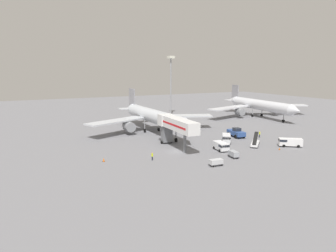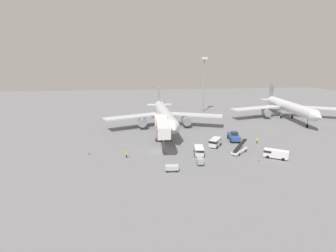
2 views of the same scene
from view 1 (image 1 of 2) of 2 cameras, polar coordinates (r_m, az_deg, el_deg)
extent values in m
plane|color=slate|center=(71.17, 1.42, -4.78)|extent=(300.00, 300.00, 0.00)
cylinder|color=silver|center=(91.17, -2.51, 1.78)|extent=(4.25, 33.80, 4.05)
cone|color=silver|center=(74.70, 3.63, -0.13)|extent=(3.99, 4.02, 3.97)
cone|color=silver|center=(109.42, -6.96, 3.31)|extent=(3.88, 6.25, 3.84)
cube|color=gray|center=(107.58, -6.71, 5.20)|extent=(0.39, 4.89, 6.47)
cube|color=silver|center=(108.42, -5.38, 3.39)|extent=(4.88, 3.59, 0.24)
cube|color=silver|center=(106.70, -7.80, 3.22)|extent=(4.88, 3.59, 0.24)
cube|color=silver|center=(98.62, 2.53, 1.90)|extent=(19.64, 11.63, 0.44)
cube|color=silver|center=(89.89, -9.50, 0.94)|extent=(19.61, 11.82, 0.44)
cylinder|color=gray|center=(96.23, 1.21, 0.65)|extent=(2.92, 3.78, 2.90)
cylinder|color=gray|center=(90.07, -7.25, -0.11)|extent=(2.92, 3.78, 2.90)
cylinder|color=gray|center=(80.10, 1.49, -1.47)|extent=(0.28, 0.28, 3.24)
cylinder|color=black|center=(80.45, 1.49, -2.60)|extent=(0.36, 1.10, 1.10)
cylinder|color=gray|center=(94.41, -1.74, 0.34)|extent=(0.28, 0.28, 3.24)
cylinder|color=black|center=(94.71, -1.74, -0.62)|extent=(0.36, 1.10, 1.10)
cylinder|color=gray|center=(92.52, -4.34, 0.11)|extent=(0.28, 0.28, 3.24)
cylinder|color=black|center=(92.82, -4.32, -0.87)|extent=(0.36, 1.10, 1.10)
cube|color=silver|center=(71.58, 2.11, 0.27)|extent=(3.64, 14.43, 2.70)
cube|color=red|center=(70.92, 1.01, 0.18)|extent=(0.58, 12.01, 0.44)
cube|color=silver|center=(78.48, -0.43, 1.17)|extent=(3.57, 2.95, 2.84)
cube|color=#232833|center=(79.62, -0.82, 1.49)|extent=(3.31, 0.39, 0.90)
cube|color=slate|center=(78.58, -0.25, -1.41)|extent=(2.63, 1.91, 4.30)
cylinder|color=black|center=(78.49, -1.20, -3.04)|extent=(0.34, 0.81, 0.80)
cylinder|color=black|center=(79.63, 0.69, -2.84)|extent=(0.34, 0.81, 0.80)
cylinder|color=slate|center=(69.84, 3.14, -3.09)|extent=(0.70, 0.70, 4.70)
cube|color=#2D4C8E|center=(88.56, 12.53, -1.24)|extent=(3.55, 6.53, 1.21)
cube|color=#232833|center=(88.10, 12.66, -0.61)|extent=(2.09, 2.07, 0.90)
cylinder|color=black|center=(87.64, 13.88, -1.82)|extent=(0.57, 1.15, 1.10)
cylinder|color=black|center=(86.37, 12.48, -1.94)|extent=(0.57, 1.15, 1.10)
cylinder|color=black|center=(91.00, 12.55, -1.32)|extent=(0.57, 1.15, 1.10)
cylinder|color=black|center=(89.78, 11.19, -1.43)|extent=(0.57, 1.15, 1.10)
cube|color=white|center=(79.48, 15.87, -3.14)|extent=(5.60, 5.32, 0.55)
cube|color=black|center=(79.18, 15.92, -2.18)|extent=(5.13, 4.79, 2.12)
cylinder|color=black|center=(81.37, 15.42, -3.00)|extent=(0.59, 0.57, 0.60)
cylinder|color=black|center=(81.26, 16.52, -3.08)|extent=(0.59, 0.57, 0.60)
cylinder|color=black|center=(77.84, 15.17, -3.59)|extent=(0.59, 0.57, 0.60)
cylinder|color=black|center=(77.72, 16.33, -3.67)|extent=(0.59, 0.57, 0.60)
cube|color=silver|center=(80.71, 10.79, -2.21)|extent=(4.33, 4.83, 1.95)
cube|color=#1E232D|center=(79.12, 10.81, -2.15)|extent=(2.51, 2.39, 0.62)
cylinder|color=black|center=(79.58, 11.48, -3.10)|extent=(0.70, 0.76, 0.68)
cylinder|color=black|center=(79.53, 10.08, -3.06)|extent=(0.70, 0.76, 0.68)
cylinder|color=black|center=(82.31, 11.42, -2.65)|extent=(0.70, 0.76, 0.68)
cylinder|color=black|center=(82.27, 10.07, -2.61)|extent=(0.70, 0.76, 0.68)
cube|color=white|center=(81.22, 21.78, -2.77)|extent=(5.49, 4.65, 1.77)
cube|color=#1E232D|center=(80.73, 20.51, -2.48)|extent=(2.49, 2.50, 0.57)
cylinder|color=black|center=(80.20, 20.70, -3.47)|extent=(0.74, 0.66, 0.68)
cylinder|color=black|center=(81.85, 20.45, -3.18)|extent=(0.74, 0.66, 0.68)
cylinder|color=black|center=(80.99, 23.04, -3.50)|extent=(0.74, 0.66, 0.68)
cylinder|color=black|center=(82.62, 22.75, -3.22)|extent=(0.74, 0.66, 0.68)
cube|color=white|center=(73.08, 9.79, -3.63)|extent=(2.79, 4.81, 1.64)
cube|color=#1E232D|center=(71.68, 10.36, -3.62)|extent=(2.32, 1.77, 0.52)
cylinder|color=black|center=(72.54, 10.98, -4.40)|extent=(0.48, 0.73, 0.68)
cylinder|color=black|center=(71.61, 9.57, -4.54)|extent=(0.48, 0.73, 0.68)
cylinder|color=black|center=(74.92, 9.95, -3.89)|extent=(0.48, 0.73, 0.68)
cylinder|color=black|center=(74.03, 8.58, -4.02)|extent=(0.48, 0.73, 0.68)
cube|color=#38383D|center=(67.84, 12.06, -5.52)|extent=(1.69, 2.71, 0.22)
cube|color=#999EA5|center=(67.68, 12.08, -5.01)|extent=(1.69, 2.71, 1.02)
cylinder|color=black|center=(67.44, 12.88, -5.74)|extent=(0.17, 0.37, 0.36)
cylinder|color=black|center=(66.84, 11.99, -5.85)|extent=(0.17, 0.37, 0.36)
cylinder|color=black|center=(68.90, 12.12, -5.37)|extent=(0.17, 0.37, 0.36)
cylinder|color=black|center=(68.32, 11.24, -5.47)|extent=(0.17, 0.37, 0.36)
cube|color=#38383D|center=(61.56, 8.89, -7.05)|extent=(2.74, 1.40, 0.22)
cube|color=silver|center=(61.40, 8.90, -6.55)|extent=(2.74, 1.40, 0.91)
cylinder|color=black|center=(60.67, 8.41, -7.41)|extent=(0.37, 0.15, 0.36)
cylinder|color=black|center=(61.58, 7.86, -7.12)|extent=(0.37, 0.15, 0.36)
cylinder|color=black|center=(61.63, 9.90, -7.17)|extent=(0.37, 0.15, 0.36)
cylinder|color=black|center=(62.53, 9.34, -6.90)|extent=(0.37, 0.15, 0.36)
cylinder|color=#1E2333|center=(89.54, 16.63, -1.78)|extent=(0.36, 0.36, 0.86)
cylinder|color=#D8EA19|center=(89.39, 16.65, -1.29)|extent=(0.48, 0.48, 0.68)
sphere|color=tan|center=(89.30, 16.67, -1.00)|extent=(0.23, 0.23, 0.23)
cylinder|color=#1E2333|center=(64.50, -2.94, -6.01)|extent=(0.31, 0.31, 0.83)
cylinder|color=#D8EA19|center=(64.29, -2.95, -5.38)|extent=(0.41, 0.41, 0.66)
sphere|color=tan|center=(64.17, -2.95, -4.98)|extent=(0.22, 0.22, 0.22)
cube|color=black|center=(65.01, -11.84, -6.46)|extent=(0.50, 0.50, 0.03)
cone|color=orange|center=(64.91, -11.85, -6.14)|extent=(0.43, 0.43, 0.74)
cube|color=black|center=(77.33, 19.97, -4.17)|extent=(0.38, 0.38, 0.03)
cone|color=orange|center=(77.26, 19.98, -3.96)|extent=(0.32, 0.32, 0.56)
cylinder|color=silver|center=(127.02, 16.84, 3.76)|extent=(7.33, 33.60, 3.96)
cone|color=silver|center=(113.05, 22.66, 2.64)|extent=(4.26, 4.33, 3.88)
cone|color=silver|center=(142.96, 11.97, 4.78)|extent=(4.37, 6.50, 3.76)
cube|color=gray|center=(141.38, 12.37, 6.20)|extent=(0.85, 4.84, 6.34)
cube|color=silver|center=(142.63, 13.21, 4.80)|extent=(5.08, 3.98, 0.24)
cube|color=silver|center=(140.00, 11.60, 4.77)|extent=(5.08, 3.98, 0.24)
cube|color=silver|center=(137.27, 19.99, 3.67)|extent=(21.55, 14.46, 0.44)
cube|color=silver|center=(122.72, 11.43, 3.36)|extent=(22.31, 10.72, 0.44)
cylinder|color=gray|center=(133.97, 19.15, 2.86)|extent=(3.05, 3.78, 2.71)
cylinder|color=gray|center=(123.79, 13.21, 2.58)|extent=(3.05, 3.78, 2.71)
cylinder|color=gray|center=(117.50, 20.67, 1.65)|extent=(0.28, 0.28, 3.22)
cylinder|color=black|center=(117.73, 20.62, 0.88)|extent=(0.46, 1.13, 1.10)
cylinder|color=gray|center=(130.31, 17.03, 2.66)|extent=(0.28, 0.28, 3.22)
cylinder|color=black|center=(130.52, 16.99, 1.96)|extent=(0.46, 1.13, 1.10)
cylinder|color=gray|center=(127.55, 15.42, 2.59)|extent=(0.28, 0.28, 3.22)
cylinder|color=black|center=(127.77, 15.38, 1.87)|extent=(0.46, 1.13, 1.10)
cylinder|color=#93969B|center=(125.87, 0.53, 7.16)|extent=(0.56, 0.56, 23.12)
cube|color=silver|center=(125.77, 0.54, 12.65)|extent=(2.40, 2.40, 1.00)
camera|label=2|loc=(27.93, 69.62, 11.30)|focal=27.85mm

